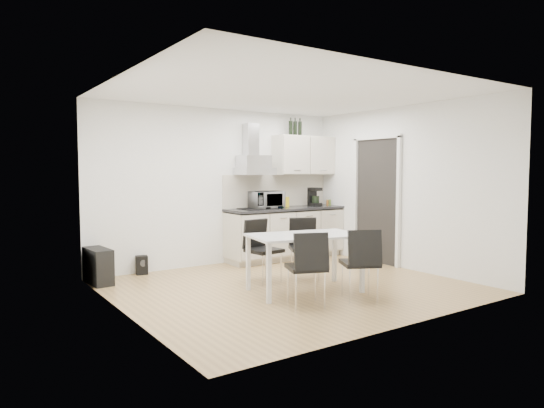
% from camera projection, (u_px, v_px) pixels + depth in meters
% --- Properties ---
extents(ground, '(4.50, 4.50, 0.00)m').
position_uv_depth(ground, '(290.00, 287.00, 6.58)').
color(ground, tan).
rests_on(ground, ground).
extents(wall_back, '(4.50, 0.10, 2.60)m').
position_uv_depth(wall_back, '(220.00, 187.00, 8.14)').
color(wall_back, white).
rests_on(wall_back, ground).
extents(wall_front, '(4.50, 0.10, 2.60)m').
position_uv_depth(wall_front, '(409.00, 198.00, 4.84)').
color(wall_front, white).
rests_on(wall_front, ground).
extents(wall_left, '(0.10, 4.00, 2.60)m').
position_uv_depth(wall_left, '(123.00, 196.00, 5.22)').
color(wall_left, white).
rests_on(wall_left, ground).
extents(wall_right, '(0.10, 4.00, 2.60)m').
position_uv_depth(wall_right, '(403.00, 188.00, 7.75)').
color(wall_right, white).
rests_on(wall_right, ground).
extents(ceiling, '(4.50, 4.50, 0.00)m').
position_uv_depth(ceiling, '(291.00, 93.00, 6.40)').
color(ceiling, white).
rests_on(ceiling, wall_back).
extents(doorway, '(0.08, 1.04, 2.10)m').
position_uv_depth(doorway, '(376.00, 201.00, 8.20)').
color(doorway, white).
rests_on(doorway, ground).
extents(kitchenette, '(2.22, 0.64, 2.52)m').
position_uv_depth(kitchenette, '(286.00, 212.00, 8.62)').
color(kitchenette, beige).
rests_on(kitchenette, ground).
extents(dining_table, '(1.53, 1.06, 0.75)m').
position_uv_depth(dining_table, '(305.00, 241.00, 6.27)').
color(dining_table, white).
rests_on(dining_table, ground).
extents(chair_far_left, '(0.50, 0.55, 0.88)m').
position_uv_depth(chair_far_left, '(264.00, 251.00, 6.82)').
color(chair_far_left, black).
rests_on(chair_far_left, ground).
extents(chair_far_right, '(0.62, 0.65, 0.88)m').
position_uv_depth(chair_far_right, '(305.00, 249.00, 7.01)').
color(chair_far_right, black).
rests_on(chair_far_right, ground).
extents(chair_near_left, '(0.59, 0.63, 0.88)m').
position_uv_depth(chair_near_left, '(306.00, 268.00, 5.62)').
color(chair_near_left, black).
rests_on(chair_near_left, ground).
extents(chair_near_right, '(0.62, 0.65, 0.88)m').
position_uv_depth(chair_near_right, '(360.00, 264.00, 5.88)').
color(chair_near_right, black).
rests_on(chair_near_right, ground).
extents(guitar_amp, '(0.30, 0.61, 0.49)m').
position_uv_depth(guitar_amp, '(98.00, 266.00, 6.74)').
color(guitar_amp, black).
rests_on(guitar_amp, ground).
extents(floor_speaker, '(0.20, 0.18, 0.28)m').
position_uv_depth(floor_speaker, '(142.00, 265.00, 7.35)').
color(floor_speaker, black).
rests_on(floor_speaker, ground).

